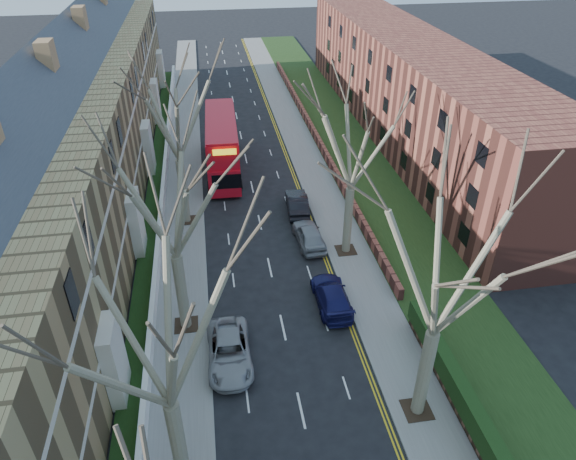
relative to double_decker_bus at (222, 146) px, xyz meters
name	(u,v)px	position (x,y,z in m)	size (l,w,h in m)	color
pavement_left	(184,162)	(-3.73, 2.28, -2.39)	(3.00, 102.00, 0.12)	slate
pavement_right	(306,154)	(8.27, 2.28, -2.39)	(3.00, 102.00, 0.12)	slate
terrace_left	(74,149)	(-11.38, -5.72, 3.08)	(9.70, 78.00, 13.60)	olive
flats_right	(407,87)	(19.73, 6.28, 2.53)	(13.97, 54.00, 10.00)	brown
front_wall_left	(163,199)	(-5.38, -5.72, -1.83)	(0.30, 78.00, 1.00)	white
grass_verge_right	(349,150)	(12.77, 2.28, -2.30)	(6.00, 102.00, 0.06)	#1C3212
tree_left_mid	(155,323)	(-3.43, -30.72, 7.11)	(10.50, 10.50, 14.71)	#6E644E
tree_left_far	(167,191)	(-3.43, -20.72, 6.79)	(10.15, 10.15, 14.22)	#6E644E
tree_left_dist	(172,105)	(-3.43, -8.72, 7.11)	(10.50, 10.50, 14.71)	#6E644E
tree_right_mid	(449,257)	(7.97, -28.72, 7.11)	(10.50, 10.50, 14.71)	#6E644E
tree_right_far	(355,132)	(7.97, -14.72, 6.79)	(10.15, 10.15, 14.22)	#6E644E
double_decker_bus	(222,146)	(0.00, 0.00, 0.00)	(3.26, 12.01, 4.96)	red
car_left_far	(229,351)	(-1.03, -23.85, -1.73)	(2.39, 5.18, 1.44)	gray
car_right_near	(332,296)	(5.60, -20.17, -1.74)	(2.00, 4.91, 1.43)	#15154B
car_right_mid	(309,235)	(5.53, -13.29, -1.68)	(1.82, 4.52, 1.54)	gray
car_right_far	(297,203)	(5.48, -8.51, -1.69)	(1.61, 4.63, 1.53)	black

